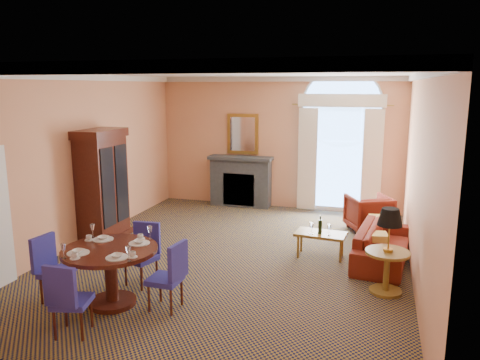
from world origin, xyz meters
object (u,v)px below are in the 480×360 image
(armoire, at_px, (102,187))
(sofa, at_px, (383,244))
(coffee_table, at_px, (321,234))
(side_table, at_px, (388,241))
(dining_table, at_px, (111,263))
(armchair, at_px, (368,213))

(armoire, bearing_deg, sofa, 3.82)
(coffee_table, xyz_separation_m, side_table, (1.11, -1.19, 0.38))
(dining_table, distance_m, sofa, 4.56)
(armoire, distance_m, side_table, 5.41)
(coffee_table, bearing_deg, dining_table, -127.78)
(armoire, bearing_deg, side_table, -10.27)
(armoire, height_order, sofa, armoire)
(dining_table, xyz_separation_m, side_table, (3.63, 1.49, 0.19))
(dining_table, distance_m, armchair, 5.59)
(armoire, relative_size, sofa, 1.07)
(sofa, bearing_deg, dining_table, 134.91)
(dining_table, height_order, armchair, dining_table)
(dining_table, relative_size, side_table, 1.04)
(armchair, bearing_deg, armoire, -3.15)
(coffee_table, bearing_deg, armchair, 72.97)
(dining_table, bearing_deg, armchair, 53.96)
(dining_table, bearing_deg, sofa, 38.03)
(sofa, bearing_deg, armchair, 16.71)
(side_table, bearing_deg, sofa, 92.18)
(sofa, distance_m, coffee_table, 1.07)
(sofa, distance_m, side_table, 1.41)
(sofa, distance_m, armchair, 1.74)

